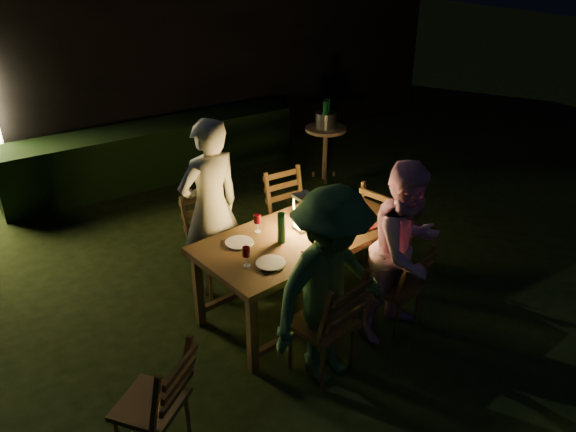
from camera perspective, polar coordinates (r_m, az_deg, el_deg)
garden_envelope at (r=10.40m, az=-16.55°, el=16.83°), size 40.00×40.00×3.20m
dining_table at (r=5.13m, az=1.49°, el=-2.51°), size 2.06×1.21×0.81m
chair_near_left at (r=4.66m, az=3.67°, el=-12.43°), size 0.55×0.57×1.03m
chair_near_right at (r=5.23m, az=10.87°, el=-8.46°), size 0.48×0.51×0.90m
chair_far_left at (r=5.65m, az=-7.23°, el=-4.66°), size 0.49×0.52×1.04m
chair_far_right at (r=6.17m, az=0.51°, el=-1.58°), size 0.45×0.49×1.01m
chair_end at (r=6.13m, az=10.07°, el=-2.22°), size 0.58×0.55×1.01m
chair_spare at (r=4.17m, az=-13.33°, el=-19.55°), size 0.62×0.63×0.96m
person_house_side at (r=5.40m, az=-7.88°, el=0.77°), size 0.70×0.51×1.79m
person_opp_right at (r=4.91m, az=11.87°, el=-3.53°), size 0.87×0.71×1.64m
person_opp_left at (r=4.31m, az=4.32°, el=-7.35°), size 1.15×0.75×1.68m
lantern at (r=5.08m, az=1.57°, el=0.21°), size 0.16×0.16×0.35m
plate_far_left at (r=4.94m, az=-4.97°, el=-2.71°), size 0.25×0.25×0.01m
plate_near_left at (r=4.64m, az=-1.77°, el=-4.79°), size 0.25×0.25×0.01m
plate_far_right at (r=5.51m, az=3.47°, el=0.67°), size 0.25×0.25×0.01m
plate_near_right at (r=5.23m, az=6.79°, el=-0.98°), size 0.25×0.25×0.01m
wineglass_a at (r=5.08m, az=-3.12°, el=-0.75°), size 0.06×0.06×0.18m
wineglass_b at (r=4.58m, az=-4.24°, el=-4.16°), size 0.06×0.06×0.18m
wineglass_c at (r=5.06m, az=6.16°, el=-0.95°), size 0.06×0.06×0.18m
wineglass_d at (r=5.55m, az=5.05°, el=1.78°), size 0.06×0.06×0.18m
wineglass_e at (r=4.80m, az=3.01°, el=-2.51°), size 0.06×0.06×0.18m
bottle_table at (r=4.88m, az=-0.67°, el=-1.22°), size 0.07×0.07×0.28m
napkin_left at (r=4.80m, az=2.71°, el=-3.64°), size 0.18×0.14×0.01m
napkin_right at (r=5.26m, az=8.17°, el=-0.98°), size 0.18×0.14×0.01m
phone at (r=4.55m, az=-1.83°, el=-5.54°), size 0.14×0.07×0.01m
side_table at (r=8.01m, az=3.84°, el=8.33°), size 0.58×0.58×0.78m
ice_bucket at (r=7.95m, az=3.89°, el=9.71°), size 0.30×0.30×0.22m
bottle_bucket_a at (r=7.87m, az=3.78°, el=9.92°), size 0.07×0.07×0.32m
bottle_bucket_b at (r=7.99m, az=4.02°, el=10.18°), size 0.07×0.07×0.32m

